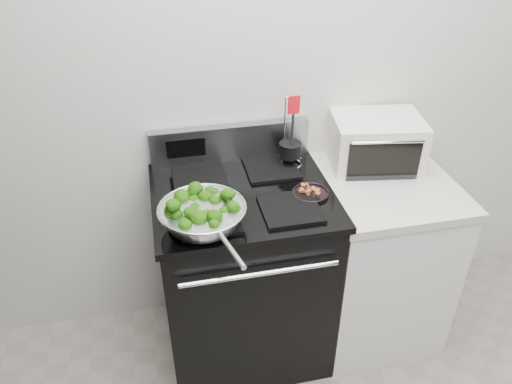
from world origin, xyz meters
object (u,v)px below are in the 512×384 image
object	(u,v)px
skillet	(203,214)
bacon_plate	(311,191)
toaster_oven	(376,142)
utensil_holder	(290,153)
gas_range	(244,271)

from	to	relation	value
skillet	bacon_plate	size ratio (longest dim) A/B	3.43
toaster_oven	utensil_holder	bearing A→B (deg)	-173.56
bacon_plate	utensil_holder	world-z (taller)	utensil_holder
gas_range	toaster_oven	size ratio (longest dim) A/B	2.45
skillet	utensil_holder	xyz separation A→B (m)	(0.46, 0.39, 0.01)
gas_range	skillet	distance (m)	0.59
gas_range	toaster_oven	xyz separation A→B (m)	(0.69, 0.17, 0.55)
gas_range	toaster_oven	distance (m)	0.90
gas_range	bacon_plate	size ratio (longest dim) A/B	7.08
bacon_plate	utensil_holder	bearing A→B (deg)	94.77
skillet	gas_range	bearing A→B (deg)	31.15
utensil_holder	bacon_plate	bearing A→B (deg)	-85.65
toaster_oven	gas_range	bearing A→B (deg)	-157.40
skillet	bacon_plate	xyz separation A→B (m)	(0.48, 0.12, -0.04)
utensil_holder	gas_range	bearing A→B (deg)	-145.49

